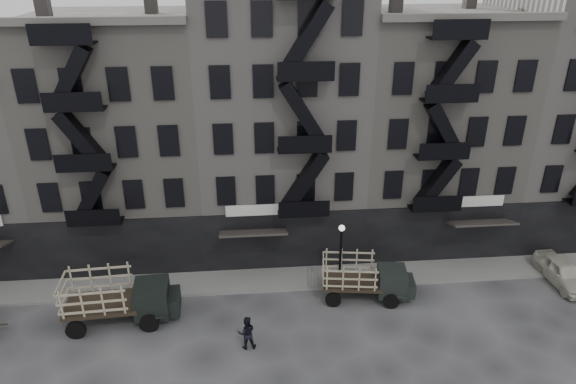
{
  "coord_description": "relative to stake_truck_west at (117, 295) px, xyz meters",
  "views": [
    {
      "loc": [
        -2.3,
        -22.51,
        18.23
      ],
      "look_at": [
        0.06,
        4.0,
        5.83
      ],
      "focal_mm": 32.0,
      "sensor_mm": 36.0,
      "label": 1
    }
  ],
  "objects": [
    {
      "name": "ground",
      "position": [
        9.39,
        -0.69,
        -1.71
      ],
      "size": [
        140.0,
        140.0,
        0.0
      ],
      "primitive_type": "plane",
      "color": "#38383A",
      "rests_on": "ground"
    },
    {
      "name": "sidewalk",
      "position": [
        9.39,
        3.06,
        -1.63
      ],
      "size": [
        55.0,
        2.5,
        0.15
      ],
      "primitive_type": "cube",
      "color": "slate",
      "rests_on": "ground"
    },
    {
      "name": "building_midwest",
      "position": [
        -0.62,
        9.13,
        5.79
      ],
      "size": [
        10.0,
        11.35,
        16.2
      ],
      "color": "gray",
      "rests_on": "ground"
    },
    {
      "name": "building_center",
      "position": [
        9.38,
        9.13,
        6.79
      ],
      "size": [
        10.0,
        11.35,
        18.2
      ],
      "color": "gray",
      "rests_on": "ground"
    },
    {
      "name": "building_mideast",
      "position": [
        19.38,
        9.13,
        5.79
      ],
      "size": [
        10.0,
        11.35,
        16.2
      ],
      "color": "gray",
      "rests_on": "ground"
    },
    {
      "name": "building_east",
      "position": [
        29.38,
        9.13,
        7.29
      ],
      "size": [
        10.0,
        11.35,
        19.2
      ],
      "color": "gray",
      "rests_on": "ground"
    },
    {
      "name": "lamp_post",
      "position": [
        12.39,
        1.91,
        1.08
      ],
      "size": [
        0.36,
        0.36,
        4.28
      ],
      "color": "black",
      "rests_on": "ground"
    },
    {
      "name": "stake_truck_west",
      "position": [
        0.0,
        0.0,
        0.0
      ],
      "size": [
        6.09,
        2.77,
        2.99
      ],
      "rotation": [
        0.0,
        0.0,
        0.06
      ],
      "color": "black",
      "rests_on": "ground"
    },
    {
      "name": "stake_truck_east",
      "position": [
        13.68,
        0.92,
        -0.21
      ],
      "size": [
        5.42,
        2.74,
        2.62
      ],
      "rotation": [
        0.0,
        0.0,
        -0.14
      ],
      "color": "black",
      "rests_on": "ground"
    },
    {
      "name": "car_east",
      "position": [
        25.98,
        1.28,
        -0.97
      ],
      "size": [
        1.96,
        4.43,
        1.48
      ],
      "primitive_type": "imported",
      "rotation": [
        0.0,
        0.0,
        0.05
      ],
      "color": "beige",
      "rests_on": "ground"
    },
    {
      "name": "pedestrian_mid",
      "position": [
        6.82,
        -2.73,
        -0.78
      ],
      "size": [
        0.94,
        0.75,
        1.86
      ],
      "primitive_type": "imported",
      "rotation": [
        0.0,
        0.0,
        3.19
      ],
      "color": "black",
      "rests_on": "ground"
    }
  ]
}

